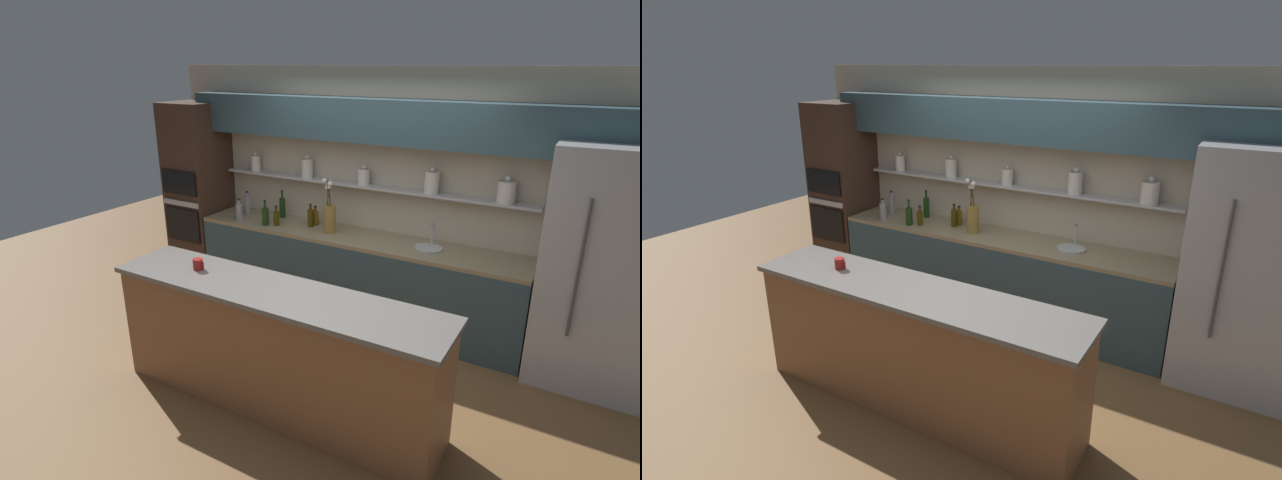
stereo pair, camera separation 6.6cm
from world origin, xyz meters
The scene contains 17 objects.
ground_plane centered at (0.00, 0.00, 0.00)m, with size 12.00×12.00×0.00m, color brown.
back_wall_unit centered at (0.00, 1.53, 1.55)m, with size 5.20×0.44×2.60m.
back_counter_unit centered at (-0.16, 1.24, 0.46)m, with size 3.60×0.62×0.92m.
island_counter centered at (0.00, -0.45, 0.51)m, with size 2.77×0.61×1.02m.
refrigerator centered at (2.13, 1.20, 1.03)m, with size 0.94×0.73×2.05m.
oven_tower centered at (-2.29, 1.24, 1.10)m, with size 0.62×0.64×2.19m.
flower_vase centered at (-0.43, 1.20, 1.12)m, with size 0.15×0.16×0.59m.
sink_fixture centered at (0.65, 1.25, 0.95)m, with size 0.27×0.27×0.25m.
bottle_oil_0 centered at (-0.69, 1.35, 1.00)m, with size 0.07×0.07×0.22m.
bottle_oil_1 centered at (-0.71, 1.28, 1.02)m, with size 0.06×0.06×0.26m.
bottle_sauce_2 centered at (-0.73, 1.42, 1.00)m, with size 0.05×0.05×0.19m.
bottle_oil_3 centered at (-1.05, 1.12, 1.01)m, with size 0.06×0.06×0.22m.
bottle_wine_4 centered at (-1.17, 1.07, 1.02)m, with size 0.08×0.08×0.29m.
bottle_wine_5 centered at (-1.17, 1.41, 1.04)m, with size 0.07×0.07×0.32m.
bottle_spirit_6 centered at (-1.60, 1.31, 1.04)m, with size 0.06×0.06×0.28m.
bottle_spirit_7 centered at (-1.55, 1.08, 1.02)m, with size 0.08×0.08×0.25m.
coffee_mug centered at (-0.75, -0.43, 1.07)m, with size 0.10×0.08×0.09m.
Camera 1 is at (2.02, -3.19, 2.62)m, focal length 28.00 mm.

